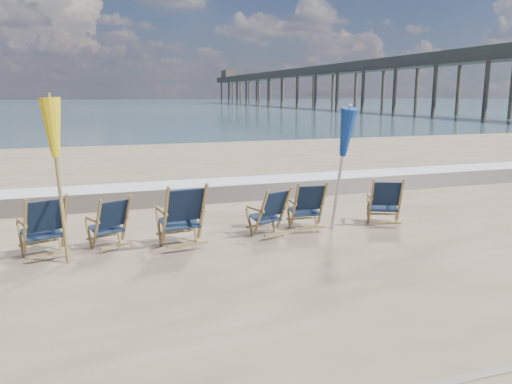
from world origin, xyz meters
TOP-DOWN VIEW (x-y plane):
  - ocean at (0.00, 128.00)m, footprint 400.00×400.00m
  - surf_foam at (0.00, 8.30)m, footprint 200.00×1.40m
  - wet_sand_strip at (0.00, 6.80)m, footprint 200.00×2.60m
  - beach_chair_0 at (-2.98, 2.63)m, footprint 0.85×0.90m
  - beach_chair_1 at (-2.04, 2.80)m, footprint 0.78×0.82m
  - beach_chair_2 at (-0.86, 2.38)m, footprint 0.80×0.87m
  - beach_chair_3 at (0.67, 2.61)m, footprint 0.74×0.79m
  - beach_chair_4 at (1.45, 2.65)m, footprint 0.67×0.74m
  - beach_chair_5 at (2.94, 2.41)m, footprint 0.84×0.88m
  - umbrella_yellow at (-3.00, 2.29)m, footprint 0.30×0.30m
  - umbrella_blue at (1.71, 2.53)m, footprint 0.30×0.30m
  - fishing_pier at (38.00, 74.00)m, footprint 4.40×140.00m

SIDE VIEW (x-z plane):
  - ocean at x=0.00m, z-range 0.00..0.00m
  - wet_sand_strip at x=0.00m, z-range 0.00..0.00m
  - surf_foam at x=0.00m, z-range 0.00..0.01m
  - beach_chair_1 at x=-2.04m, z-range 0.00..0.90m
  - beach_chair_3 at x=0.67m, z-range 0.00..0.90m
  - beach_chair_4 at x=1.45m, z-range 0.00..0.95m
  - beach_chair_5 at x=2.94m, z-range 0.00..0.96m
  - beach_chair_0 at x=-2.98m, z-range 0.00..1.02m
  - beach_chair_2 at x=-0.86m, z-range 0.00..1.11m
  - umbrella_blue at x=1.71m, z-range 0.60..2.86m
  - umbrella_yellow at x=-3.00m, z-range 0.67..3.08m
  - fishing_pier at x=38.00m, z-range 0.00..9.30m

